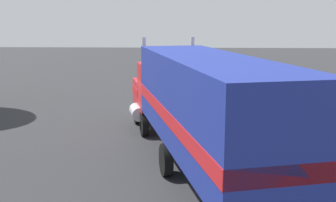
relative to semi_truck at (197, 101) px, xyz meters
name	(u,v)px	position (x,y,z in m)	size (l,w,h in m)	color
ground_plane	(160,132)	(5.01, 1.59, -2.52)	(120.00, 120.00, 0.00)	#2D2D30
lane_stripe_near	(232,128)	(6.03, -1.91, -2.52)	(4.40, 0.16, 0.01)	silver
lane_stripe_mid	(298,148)	(2.86, -4.29, -2.52)	(4.40, 0.16, 0.01)	silver
semi_truck	(197,101)	(0.00, 0.00, 0.00)	(14.32, 6.02, 4.50)	red
person_bystander	(243,137)	(1.42, -1.79, -1.63)	(0.42, 0.48, 1.63)	#2D3347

